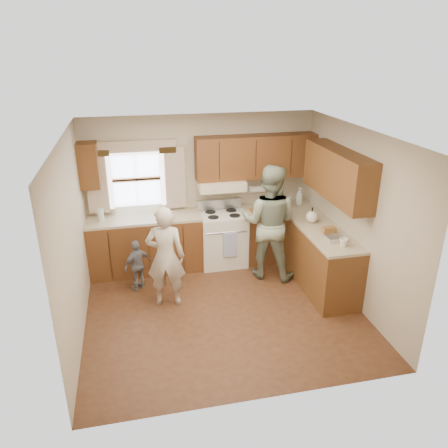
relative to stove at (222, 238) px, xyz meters
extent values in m
plane|color=#452315|center=(-0.30, -1.44, -0.47)|extent=(3.80, 3.80, 0.00)
plane|color=white|center=(-0.30, -1.44, 2.03)|extent=(3.80, 3.80, 0.00)
plane|color=#C1B39B|center=(-0.30, 0.31, 0.78)|extent=(3.80, 0.00, 3.80)
plane|color=#C1B39B|center=(-0.30, -3.19, 0.78)|extent=(3.80, 0.00, 3.80)
plane|color=#C1B39B|center=(-2.20, -1.44, 0.78)|extent=(0.00, 3.50, 3.50)
plane|color=#C1B39B|center=(1.60, -1.44, 0.78)|extent=(0.00, 3.50, 3.50)
cube|color=#41200E|center=(-1.29, 0.01, -0.02)|extent=(1.82, 0.60, 0.90)
cube|color=#41200E|center=(0.99, 0.01, -0.02)|extent=(1.22, 0.60, 0.90)
cube|color=#42210F|center=(1.30, -1.11, -0.02)|extent=(0.60, 1.65, 0.90)
cube|color=#C0B490|center=(-1.29, 0.01, 0.45)|extent=(1.82, 0.60, 0.04)
cube|color=#C0B490|center=(0.99, 0.01, 0.45)|extent=(1.22, 0.60, 0.04)
cube|color=#C0B490|center=(1.30, -1.11, 0.45)|extent=(0.60, 1.65, 0.04)
cube|color=#41200E|center=(0.60, 0.15, 1.33)|extent=(2.00, 0.33, 0.70)
cube|color=#42210F|center=(-2.05, 0.15, 1.33)|extent=(0.30, 0.33, 0.70)
cube|color=#42210F|center=(1.43, -1.11, 1.33)|extent=(0.33, 1.65, 0.70)
cube|color=beige|center=(0.00, 0.08, 0.91)|extent=(0.76, 0.45, 0.15)
cube|color=silver|center=(-1.35, 0.29, 1.03)|extent=(0.90, 0.03, 0.90)
cube|color=#FFBA4B|center=(-1.93, 0.24, 1.03)|extent=(0.40, 0.05, 1.02)
cube|color=#FFBA4B|center=(-0.77, 0.24, 1.03)|extent=(0.40, 0.05, 1.02)
cube|color=#FFBA4B|center=(-1.35, 0.24, 1.55)|extent=(1.30, 0.05, 0.22)
cylinder|color=white|center=(0.65, 0.21, 0.75)|extent=(0.27, 0.12, 0.12)
imported|color=silver|center=(-0.86, -0.09, 0.52)|extent=(0.13, 0.13, 0.09)
imported|color=silver|center=(1.36, 0.05, 0.63)|extent=(0.16, 0.16, 0.31)
imported|color=silver|center=(0.74, -0.09, 0.50)|extent=(0.22, 0.22, 0.05)
imported|color=silver|center=(1.33, -1.67, 0.53)|extent=(0.16, 0.16, 0.11)
cylinder|color=silver|center=(-1.95, 0.04, 0.57)|extent=(0.10, 0.10, 0.18)
cube|color=olive|center=(0.58, -0.09, 0.48)|extent=(0.26, 0.19, 0.02)
cube|color=orange|center=(0.70, -0.07, 0.52)|extent=(0.18, 0.13, 0.10)
cylinder|color=silver|center=(0.95, 0.05, 0.60)|extent=(0.13, 0.13, 0.25)
cylinder|color=silver|center=(1.12, -0.05, 0.57)|extent=(0.11, 0.11, 0.20)
sphere|color=silver|center=(1.25, -0.76, 0.57)|extent=(0.19, 0.19, 0.19)
cube|color=olive|center=(1.34, -1.20, 0.52)|extent=(0.20, 0.11, 0.09)
cube|color=silver|center=(1.32, -1.48, 0.51)|extent=(0.27, 0.19, 0.06)
cube|color=silver|center=(0.00, -0.01, -0.02)|extent=(0.76, 0.64, 0.90)
cube|color=#B7B7BC|center=(0.00, 0.25, 0.52)|extent=(0.76, 0.10, 0.16)
cylinder|color=#B7B7BC|center=(0.00, -0.33, 0.23)|extent=(0.68, 0.03, 0.03)
cube|color=#556AC7|center=(0.05, -0.35, 0.01)|extent=(0.22, 0.02, 0.42)
cylinder|color=black|center=(-0.18, 0.11, 0.44)|extent=(0.18, 0.18, 0.01)
cylinder|color=black|center=(0.18, 0.11, 0.44)|extent=(0.18, 0.18, 0.01)
cylinder|color=black|center=(-0.18, -0.14, 0.44)|extent=(0.18, 0.18, 0.01)
cylinder|color=black|center=(0.18, -0.14, 0.44)|extent=(0.18, 0.18, 0.01)
imported|color=beige|center=(-1.05, -1.09, 0.28)|extent=(0.60, 0.46, 1.50)
imported|color=#23392B|center=(0.62, -0.59, 0.46)|extent=(1.12, 1.05, 1.85)
imported|color=gray|center=(-1.45, -0.59, -0.06)|extent=(0.50, 0.43, 0.81)
camera|label=1|loc=(-1.43, -6.61, 3.03)|focal=35.00mm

